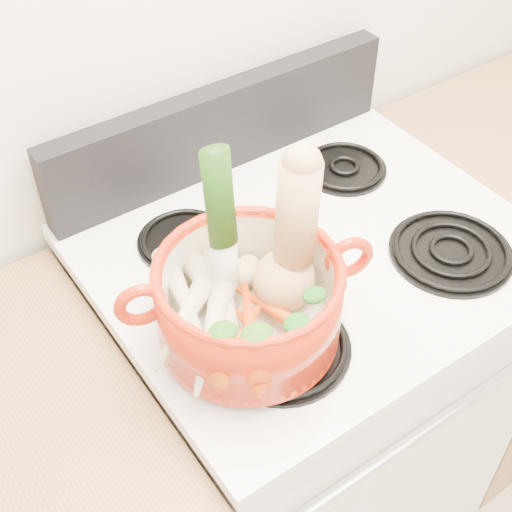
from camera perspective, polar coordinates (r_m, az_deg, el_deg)
stove_body at (r=1.68m, az=3.64°, el=-11.29°), size 0.76×0.65×0.92m
cooktop at (r=1.32m, az=4.55°, el=0.39°), size 0.78×0.67×0.03m
control_backsplash at (r=1.44m, az=-2.68°, el=10.25°), size 0.76×0.05×0.18m
oven_handle at (r=1.30m, az=13.70°, el=-13.27°), size 0.60×0.02×0.02m
burner_front_left at (r=1.14m, az=2.03°, el=-7.17°), size 0.22×0.22×0.02m
burner_front_right at (r=1.33m, az=15.35°, el=0.42°), size 0.22×0.22×0.02m
burner_back_left at (r=1.31m, az=-5.74°, el=1.34°), size 0.17×0.17×0.02m
burner_back_right at (r=1.48m, az=7.08°, el=7.08°), size 0.17×0.17×0.02m
dutch_oven at (r=1.09m, az=-0.60°, el=-3.71°), size 0.36×0.36×0.14m
pot_handle_left at (r=1.04m, az=-9.21°, el=-3.89°), size 0.08×0.04×0.08m
pot_handle_right at (r=1.10m, az=7.45°, el=-0.12°), size 0.08×0.04×0.08m
squash at (r=1.05m, az=2.39°, el=1.30°), size 0.16×0.15×0.27m
leek at (r=1.05m, az=-2.56°, el=2.04°), size 0.06×0.09×0.30m
ginger at (r=1.16m, az=-1.46°, el=-1.53°), size 0.09×0.08×0.04m
parsnip_0 at (r=1.09m, az=-2.17°, el=-4.71°), size 0.12×0.23×0.06m
parsnip_1 at (r=1.07m, az=-3.57°, el=-6.01°), size 0.18×0.18×0.06m
parsnip_2 at (r=1.10m, az=-3.39°, el=-3.56°), size 0.07×0.19×0.06m
parsnip_3 at (r=1.07m, az=-6.06°, el=-5.41°), size 0.16×0.12×0.05m
parsnip_4 at (r=1.10m, az=-5.76°, el=-3.45°), size 0.08×0.20×0.06m
carrot_0 at (r=1.07m, az=0.56°, el=-6.55°), size 0.05×0.16×0.04m
carrot_1 at (r=1.04m, az=-1.29°, el=-8.22°), size 0.04×0.13×0.04m
carrot_2 at (r=1.10m, az=1.19°, el=-4.37°), size 0.07×0.15×0.04m
carrot_3 at (r=1.05m, az=-1.33°, el=-7.08°), size 0.14×0.11×0.04m
carrot_4 at (r=1.05m, az=-0.39°, el=-6.08°), size 0.12×0.18×0.05m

